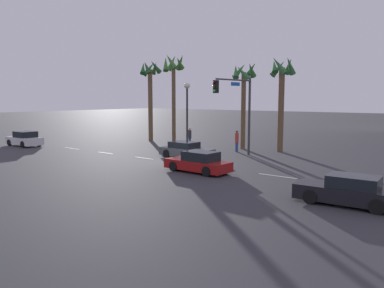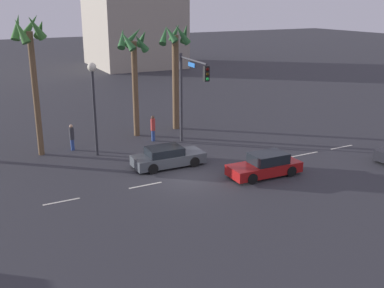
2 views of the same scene
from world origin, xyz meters
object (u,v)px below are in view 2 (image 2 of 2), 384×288
at_px(palm_tree_2, 134,57).
at_px(palm_tree_3, 31,51).
at_px(traffic_signal, 189,86).
at_px(streetlamp, 93,92).
at_px(car_0, 168,157).
at_px(palm_tree_1, 176,56).
at_px(pedestrian_1, 72,137).
at_px(car_2, 265,166).
at_px(pedestrian_0, 153,127).

bearing_deg(palm_tree_2, palm_tree_3, -169.91).
distance_m(traffic_signal, streetlamp, 6.44).
height_order(streetlamp, palm_tree_2, palm_tree_2).
distance_m(car_0, streetlamp, 6.48).
bearing_deg(palm_tree_2, palm_tree_1, 5.33).
bearing_deg(pedestrian_1, palm_tree_3, 178.44).
relative_size(car_0, pedestrian_1, 2.48).
xyz_separation_m(palm_tree_2, palm_tree_3, (-7.40, -1.32, 0.95)).
xyz_separation_m(traffic_signal, streetlamp, (-6.30, 1.31, -0.01)).
distance_m(streetlamp, palm_tree_1, 8.63).
relative_size(pedestrian_1, palm_tree_3, 0.20).
bearing_deg(palm_tree_2, car_0, -96.73).
relative_size(car_2, palm_tree_1, 0.53).
relative_size(car_2, pedestrian_1, 2.44).
xyz_separation_m(pedestrian_1, palm_tree_2, (5.28, 1.37, 4.97)).
bearing_deg(pedestrian_0, streetlamp, -164.93).
height_order(streetlamp, palm_tree_3, palm_tree_3).
height_order(car_0, palm_tree_1, palm_tree_1).
bearing_deg(pedestrian_1, pedestrian_0, -6.14).
bearing_deg(traffic_signal, car_2, -79.40).
xyz_separation_m(traffic_signal, palm_tree_2, (-2.19, 4.56, 1.61)).
bearing_deg(palm_tree_3, palm_tree_2, 10.09).
relative_size(car_2, streetlamp, 0.72).
relative_size(car_2, palm_tree_2, 0.55).
distance_m(car_2, palm_tree_1, 13.06).
bearing_deg(streetlamp, pedestrian_0, 15.07).
relative_size(traffic_signal, pedestrian_0, 3.35).
bearing_deg(streetlamp, palm_tree_1, 24.95).
relative_size(pedestrian_0, palm_tree_2, 0.24).
relative_size(streetlamp, palm_tree_2, 0.76).
xyz_separation_m(car_0, palm_tree_2, (0.88, 7.45, 5.35)).
bearing_deg(pedestrian_1, car_0, -54.11).
distance_m(pedestrian_1, palm_tree_2, 7.38).
distance_m(pedestrian_0, palm_tree_1, 6.13).
xyz_separation_m(pedestrian_0, palm_tree_3, (-7.94, 0.68, 5.86)).
bearing_deg(traffic_signal, palm_tree_1, 73.98).
bearing_deg(pedestrian_1, car_2, -49.46).
xyz_separation_m(car_0, streetlamp, (-3.24, 4.20, 3.73)).
height_order(pedestrian_0, pedestrian_1, pedestrian_0).
relative_size(car_2, pedestrian_0, 2.33).
relative_size(traffic_signal, streetlamp, 1.04).
bearing_deg(streetlamp, pedestrian_1, 121.71).
xyz_separation_m(car_0, car_2, (4.39, -4.20, 0.03)).
bearing_deg(palm_tree_2, traffic_signal, -64.38).
bearing_deg(streetlamp, traffic_signal, -11.73).
relative_size(streetlamp, pedestrian_0, 3.22).
bearing_deg(car_2, pedestrian_0, 107.15).
distance_m(car_2, traffic_signal, 8.11).
xyz_separation_m(palm_tree_1, palm_tree_3, (-10.99, -1.65, 1.09)).
xyz_separation_m(pedestrian_0, pedestrian_1, (-5.81, 0.62, -0.05)).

